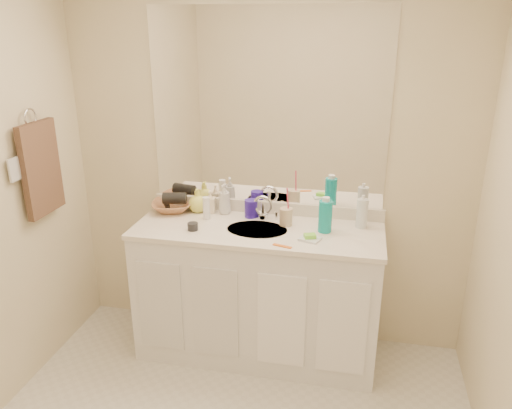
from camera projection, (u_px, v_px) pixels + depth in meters
name	position (u px, v px, depth m)	size (l,w,h in m)	color
wall_back	(267.00, 165.00, 3.18)	(2.60, 0.02, 2.40)	beige
vanity_cabinet	(258.00, 293.00, 3.20)	(1.50, 0.55, 0.85)	white
countertop	(258.00, 230.00, 3.05)	(1.52, 0.57, 0.03)	white
backsplash	(266.00, 207.00, 3.26)	(1.52, 0.03, 0.08)	silver
sink_basin	(257.00, 231.00, 3.03)	(0.37, 0.37, 0.02)	beige
faucet	(263.00, 210.00, 3.17)	(0.02, 0.02, 0.11)	silver
mirror	(267.00, 109.00, 3.05)	(1.48, 0.01, 1.20)	white
blue_mug	(251.00, 208.00, 3.19)	(0.08, 0.08, 0.11)	#2D17A4
tan_cup	(286.00, 217.00, 3.07)	(0.08, 0.08, 0.11)	#CCB28F
toothbrush	(288.00, 202.00, 3.03)	(0.01, 0.01, 0.19)	#DF3A5D
mouthwash_bottle	(325.00, 216.00, 2.96)	(0.08, 0.08, 0.19)	#0C959A
clear_pump_bottle	(362.00, 213.00, 3.02)	(0.07, 0.07, 0.18)	silver
soap_dish	(310.00, 239.00, 2.87)	(0.11, 0.09, 0.01)	white
green_soap	(310.00, 236.00, 2.86)	(0.07, 0.05, 0.02)	#7DE638
orange_comb	(282.00, 246.00, 2.79)	(0.11, 0.02, 0.00)	orange
dark_jar	(193.00, 226.00, 3.00)	(0.06, 0.06, 0.04)	black
extra_white_bottle	(206.00, 208.00, 3.15)	(0.05, 0.05, 0.15)	white
soap_bottle_white	(225.00, 199.00, 3.24)	(0.08, 0.08, 0.20)	silver
soap_bottle_cream	(210.00, 202.00, 3.27)	(0.07, 0.07, 0.15)	#FFEECF
soap_bottle_yellow	(198.00, 200.00, 3.28)	(0.12, 0.12, 0.16)	#E4E75A
wicker_basket	(172.00, 206.00, 3.31)	(0.27, 0.27, 0.07)	#98603D
hair_dryer	(175.00, 198.00, 3.28)	(0.08, 0.08, 0.15)	black
towel_ring	(30.00, 118.00, 2.83)	(0.11, 0.11, 0.01)	silver
hand_towel	(41.00, 169.00, 2.93)	(0.04, 0.32, 0.55)	#37261D
switch_plate	(14.00, 170.00, 2.73)	(0.01, 0.09, 0.13)	silver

